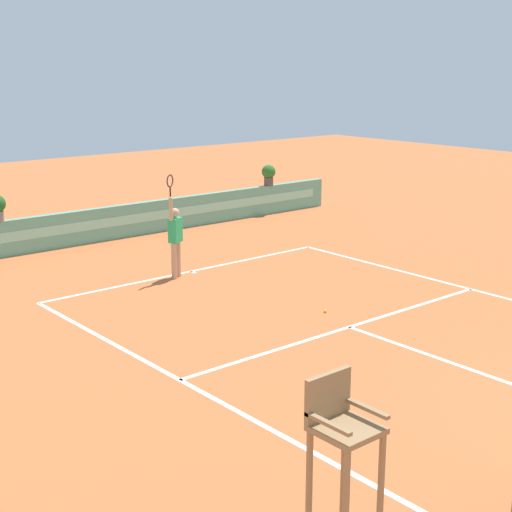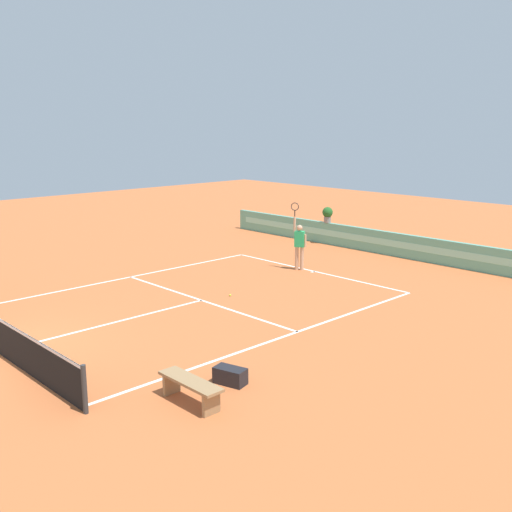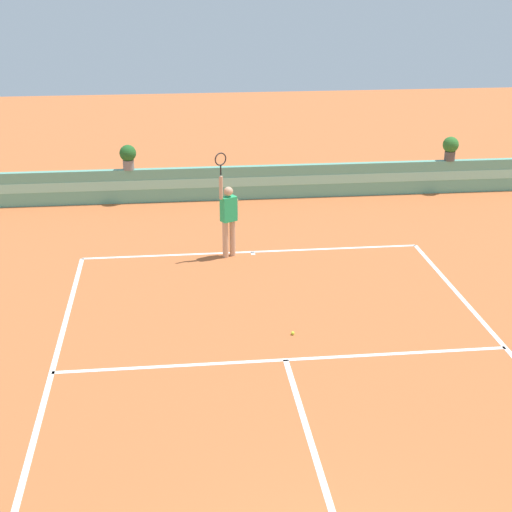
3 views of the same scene
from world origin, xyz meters
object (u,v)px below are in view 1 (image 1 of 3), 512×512
at_px(tennis_player, 175,236).
at_px(tennis_ball_near_baseline, 325,311).
at_px(umpire_chair, 341,453).
at_px(potted_plant_far_right, 269,174).

relative_size(tennis_player, tennis_ball_near_baseline, 38.01).
xyz_separation_m(umpire_chair, potted_plant_far_right, (12.14, 15.13, 0.07)).
bearing_deg(potted_plant_far_right, tennis_ball_near_baseline, -124.59).
relative_size(tennis_player, potted_plant_far_right, 3.57).
xyz_separation_m(tennis_player, potted_plant_far_right, (7.10, 4.73, 0.36)).
height_order(tennis_player, potted_plant_far_right, tennis_player).
distance_m(umpire_chair, potted_plant_far_right, 19.39).
bearing_deg(umpire_chair, tennis_ball_near_baseline, 45.89).
bearing_deg(tennis_ball_near_baseline, tennis_player, 101.57).
bearing_deg(tennis_player, potted_plant_far_right, 33.64).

